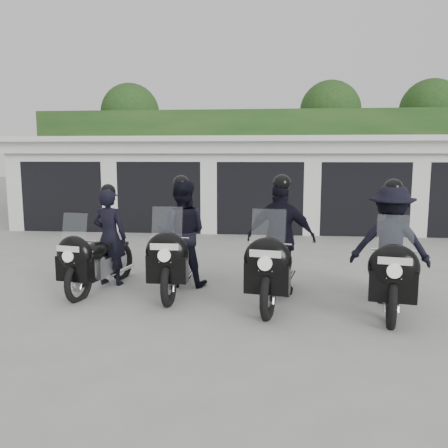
# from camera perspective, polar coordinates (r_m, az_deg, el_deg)

# --- Properties ---
(ground) EXTENTS (80.00, 80.00, 0.00)m
(ground) POSITION_cam_1_polar(r_m,az_deg,el_deg) (9.15, 3.37, -7.02)
(ground) COLOR #969691
(ground) RESTS_ON ground
(garage_block) EXTENTS (16.40, 6.80, 2.96)m
(garage_block) POSITION_cam_1_polar(r_m,az_deg,el_deg) (16.90, 4.57, 4.97)
(garage_block) COLOR white
(garage_block) RESTS_ON ground
(background_vegetation) EXTENTS (20.00, 3.90, 5.80)m
(background_vegetation) POSITION_cam_1_polar(r_m,az_deg,el_deg) (21.73, 5.88, 9.27)
(background_vegetation) COLOR #183C16
(background_vegetation) RESTS_ON ground
(police_bike_a) EXTENTS (0.93, 2.22, 1.95)m
(police_bike_a) POSITION_cam_1_polar(r_m,az_deg,el_deg) (8.85, -14.56, -2.67)
(police_bike_a) COLOR black
(police_bike_a) RESTS_ON ground
(police_bike_b) EXTENTS (0.96, 2.43, 2.11)m
(police_bike_b) POSITION_cam_1_polar(r_m,az_deg,el_deg) (8.59, -5.37, -1.95)
(police_bike_b) COLOR black
(police_bike_b) RESTS_ON ground
(police_bike_c) EXTENTS (1.27, 2.46, 2.16)m
(police_bike_c) POSITION_cam_1_polar(r_m,az_deg,el_deg) (7.98, 6.63, -2.60)
(police_bike_c) COLOR black
(police_bike_c) RESTS_ON ground
(police_bike_d) EXTENTS (1.36, 2.39, 2.10)m
(police_bike_d) POSITION_cam_1_polar(r_m,az_deg,el_deg) (8.02, 19.41, -3.10)
(police_bike_d) COLOR black
(police_bike_d) RESTS_ON ground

